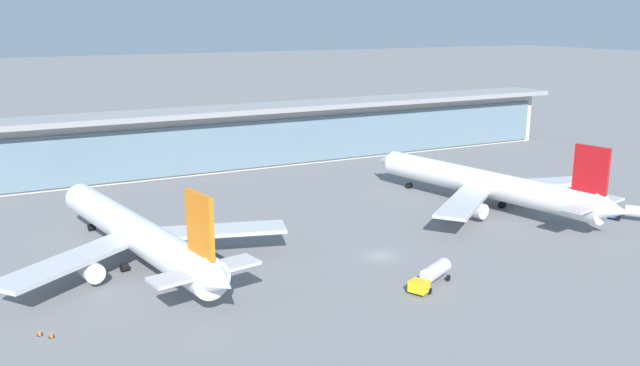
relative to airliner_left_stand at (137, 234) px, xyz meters
The scene contains 8 objects.
ground_plane 37.13m from the airliner_left_stand, 21.31° to the right, with size 1200.00×1200.00×0.00m, color slate.
airliner_left_stand is the anchor object (origin of this frame).
airliner_centre_stand 66.65m from the airliner_left_stand, ahead, with size 43.38×57.24×15.37m.
service_truck_under_wing_blue 87.18m from the airliner_left_stand, 12.31° to the right, with size 7.02×8.19×2.95m.
service_truck_by_tail_yellow 43.48m from the airliner_left_stand, 37.82° to the right, with size 8.68×5.93×2.95m.
terminal_building 65.58m from the airliner_left_stand, 58.43° to the left, with size 189.74×12.80×15.20m.
safety_cone_alpha 24.40m from the airliner_left_stand, 126.35° to the right, with size 0.62×0.62×0.70m.
safety_cone_bravo 24.21m from the airliner_left_stand, 130.29° to the right, with size 0.62×0.62×0.70m.
Camera 1 is at (-52.87, -83.45, 36.07)m, focal length 37.70 mm.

